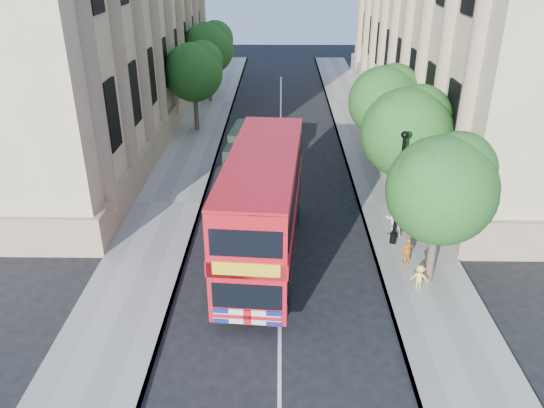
{
  "coord_description": "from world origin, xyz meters",
  "views": [
    {
      "loc": [
        -0.03,
        -14.5,
        11.91
      ],
      "look_at": [
        -0.35,
        5.34,
        2.3
      ],
      "focal_mm": 35.0,
      "sensor_mm": 36.0,
      "label": 1
    }
  ],
  "objects_px": {
    "double_decker_bus": "(263,205)",
    "box_van": "(249,155)",
    "police_constable": "(266,299)",
    "lamp_post": "(398,194)",
    "woman_pedestrian": "(394,218)"
  },
  "relations": [
    {
      "from": "lamp_post",
      "to": "woman_pedestrian",
      "type": "xyz_separation_m",
      "value": [
        0.11,
        0.67,
        -1.52
      ]
    },
    {
      "from": "double_decker_bus",
      "to": "lamp_post",
      "type": "bearing_deg",
      "value": 16.85
    },
    {
      "from": "double_decker_bus",
      "to": "box_van",
      "type": "distance_m",
      "value": 8.96
    },
    {
      "from": "box_van",
      "to": "police_constable",
      "type": "height_order",
      "value": "box_van"
    },
    {
      "from": "double_decker_bus",
      "to": "woman_pedestrian",
      "type": "bearing_deg",
      "value": 22.79
    },
    {
      "from": "lamp_post",
      "to": "woman_pedestrian",
      "type": "bearing_deg",
      "value": 80.85
    },
    {
      "from": "double_decker_bus",
      "to": "police_constable",
      "type": "bearing_deg",
      "value": -82.77
    },
    {
      "from": "double_decker_bus",
      "to": "police_constable",
      "type": "height_order",
      "value": "double_decker_bus"
    },
    {
      "from": "police_constable",
      "to": "woman_pedestrian",
      "type": "relative_size",
      "value": 1.02
    },
    {
      "from": "box_van",
      "to": "lamp_post",
      "type": "bearing_deg",
      "value": -42.14
    },
    {
      "from": "box_van",
      "to": "police_constable",
      "type": "relative_size",
      "value": 2.83
    },
    {
      "from": "double_decker_bus",
      "to": "police_constable",
      "type": "xyz_separation_m",
      "value": [
        0.2,
        -4.09,
        -1.66
      ]
    },
    {
      "from": "double_decker_bus",
      "to": "box_van",
      "type": "xyz_separation_m",
      "value": [
        -1.11,
        8.81,
        -1.19
      ]
    },
    {
      "from": "box_van",
      "to": "double_decker_bus",
      "type": "bearing_deg",
      "value": -77.0
    },
    {
      "from": "double_decker_bus",
      "to": "woman_pedestrian",
      "type": "distance_m",
      "value": 6.32
    }
  ]
}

